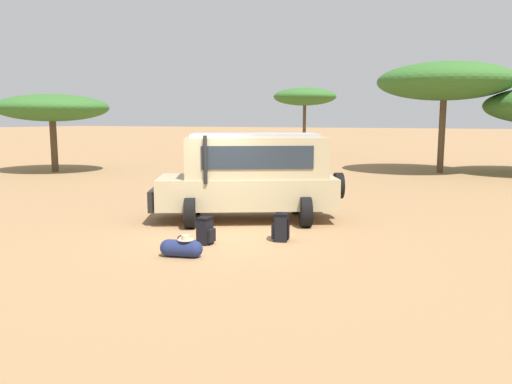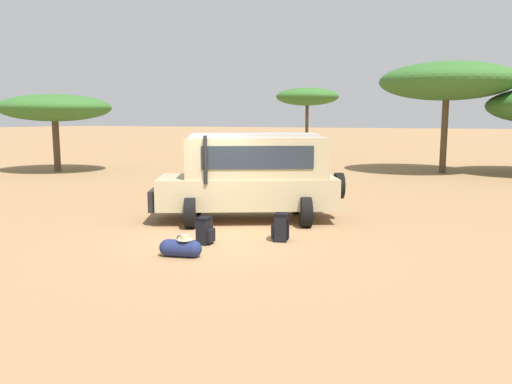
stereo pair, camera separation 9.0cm
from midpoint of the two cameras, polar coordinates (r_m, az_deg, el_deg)
ground_plane at (r=12.08m, az=-4.39°, el=-5.24°), size 320.00×320.00×0.00m
safari_vehicle at (r=13.94m, az=-0.78°, el=2.00°), size 5.33×3.98×2.44m
backpack_beside_front_wheel at (r=11.70m, az=2.64°, el=-4.07°), size 0.45×0.43×0.66m
backpack_cluster_center at (r=11.46m, az=-6.03°, el=-4.46°), size 0.38×0.38×0.62m
duffel_bag_low_black_case at (r=10.50m, az=-8.77°, el=-6.35°), size 0.90×0.49×0.46m
acacia_tree_far_left at (r=29.22m, az=-22.39°, el=8.86°), size 6.34×5.43×4.16m
acacia_tree_left_mid at (r=39.93m, az=5.53°, el=10.76°), size 4.97×4.43×5.28m
acacia_tree_centre_back at (r=28.35m, az=20.65°, el=11.72°), size 6.90×6.84×5.77m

